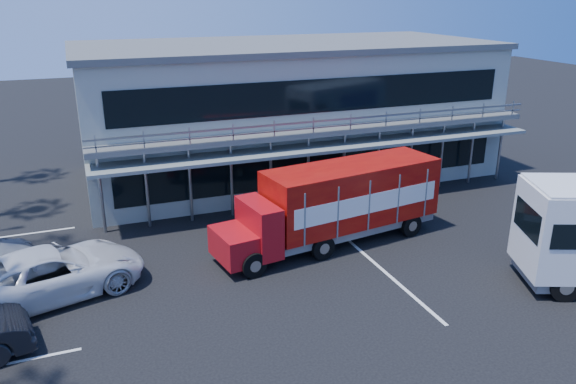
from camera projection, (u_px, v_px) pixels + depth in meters
name	position (u px, v px, depth m)	size (l,w,h in m)	color
ground	(360.00, 306.00, 18.64)	(120.00, 120.00, 0.00)	black
building	(286.00, 109.00, 31.57)	(22.40, 12.00, 7.30)	#9FA496
red_truck	(338.00, 202.00, 22.84)	(9.94, 3.75, 3.27)	#A50D14
parked_car_c	(52.00, 273.00, 19.04)	(2.85, 6.19, 1.72)	silver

